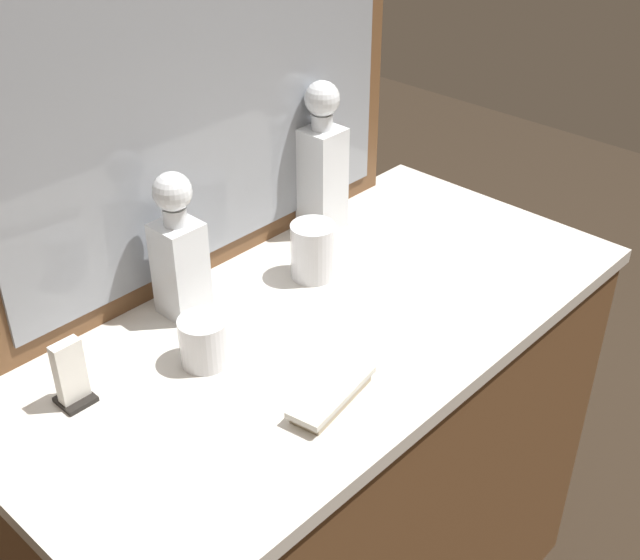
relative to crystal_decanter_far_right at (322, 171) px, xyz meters
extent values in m
cube|color=brown|center=(-0.24, -0.22, -0.57)|extent=(1.14, 0.56, 0.84)
cube|color=silver|center=(-0.24, -0.22, -0.14)|extent=(1.18, 0.58, 0.03)
cube|color=brown|center=(-0.24, 0.05, 0.22)|extent=(0.93, 0.03, 0.68)
cube|color=gray|center=(-0.24, 0.04, 0.22)|extent=(0.85, 0.01, 0.60)
cube|color=white|center=(0.00, 0.00, -0.02)|extent=(0.08, 0.08, 0.21)
cube|color=brown|center=(0.00, 0.00, -0.06)|extent=(0.06, 0.06, 0.13)
cylinder|color=white|center=(0.00, 0.00, 0.10)|extent=(0.04, 0.04, 0.03)
sphere|color=white|center=(0.00, 0.00, 0.15)|extent=(0.07, 0.07, 0.07)
cube|color=white|center=(-0.39, -0.03, -0.04)|extent=(0.07, 0.07, 0.17)
cube|color=brown|center=(-0.39, -0.03, -0.07)|extent=(0.06, 0.06, 0.11)
cylinder|color=white|center=(-0.39, -0.03, 0.06)|extent=(0.04, 0.04, 0.03)
sphere|color=white|center=(-0.39, -0.03, 0.11)|extent=(0.07, 0.07, 0.07)
cylinder|color=white|center=(-0.15, -0.12, -0.07)|extent=(0.08, 0.08, 0.11)
cylinder|color=silver|center=(-0.15, -0.12, -0.12)|extent=(0.08, 0.08, 0.01)
cylinder|color=white|center=(-0.45, -0.17, -0.08)|extent=(0.08, 0.08, 0.08)
cylinder|color=silver|center=(-0.45, -0.17, -0.12)|extent=(0.08, 0.08, 0.01)
cube|color=#B7A88C|center=(-0.39, -0.38, -0.12)|extent=(0.15, 0.08, 0.01)
cube|color=beige|center=(-0.39, -0.38, -0.11)|extent=(0.17, 0.08, 0.01)
cube|color=black|center=(-0.65, -0.10, -0.12)|extent=(0.05, 0.05, 0.01)
cube|color=white|center=(-0.65, -0.10, -0.07)|extent=(0.05, 0.02, 0.11)
camera|label=1|loc=(-1.09, -1.01, 0.71)|focal=46.33mm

